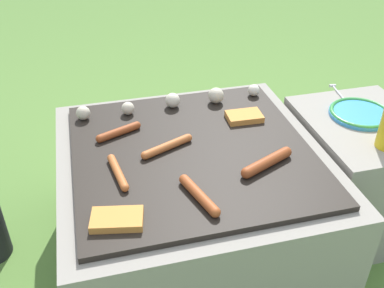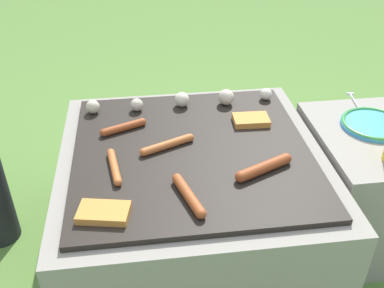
% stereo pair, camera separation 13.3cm
% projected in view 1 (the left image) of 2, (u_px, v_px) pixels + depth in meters
% --- Properties ---
extents(ground_plane, '(14.00, 14.00, 0.00)m').
position_uv_depth(ground_plane, '(192.00, 249.00, 1.58)').
color(ground_plane, '#567F38').
extents(grill, '(0.80, 0.80, 0.43)m').
position_uv_depth(grill, '(192.00, 204.00, 1.46)').
color(grill, gray).
rests_on(grill, ground_plane).
extents(side_ledge, '(0.38, 0.46, 0.43)m').
position_uv_depth(side_ledge, '(354.00, 174.00, 1.59)').
color(side_ledge, gray).
rests_on(side_ledge, ground_plane).
extents(sausage_front_center, '(0.07, 0.17, 0.03)m').
position_uv_depth(sausage_front_center, '(199.00, 195.00, 1.15)').
color(sausage_front_center, '#A34C23').
rests_on(sausage_front_center, grill).
extents(sausage_mid_right, '(0.17, 0.08, 0.02)m').
position_uv_depth(sausage_mid_right, '(167.00, 146.00, 1.33)').
color(sausage_mid_right, '#B7602D').
rests_on(sausage_mid_right, grill).
extents(sausage_front_left, '(0.04, 0.17, 0.02)m').
position_uv_depth(sausage_front_left, '(118.00, 172.00, 1.23)').
color(sausage_front_left, '#B7602D').
rests_on(sausage_front_left, grill).
extents(sausage_mid_left, '(0.18, 0.10, 0.03)m').
position_uv_depth(sausage_mid_left, '(267.00, 162.00, 1.26)').
color(sausage_mid_left, '#93421E').
rests_on(sausage_mid_left, grill).
extents(sausage_back_left, '(0.15, 0.08, 0.02)m').
position_uv_depth(sausage_back_left, '(119.00, 132.00, 1.40)').
color(sausage_back_left, '#93421E').
rests_on(sausage_back_left, grill).
extents(bread_slice_right, '(0.12, 0.08, 0.02)m').
position_uv_depth(bread_slice_right, '(244.00, 117.00, 1.48)').
color(bread_slice_right, '#D18438').
rests_on(bread_slice_right, grill).
extents(bread_slice_left, '(0.14, 0.10, 0.02)m').
position_uv_depth(bread_slice_left, '(117.00, 219.00, 1.08)').
color(bread_slice_left, '#D18438').
rests_on(bread_slice_left, grill).
extents(mushroom_row, '(0.65, 0.07, 0.05)m').
position_uv_depth(mushroom_row, '(176.00, 101.00, 1.55)').
color(mushroom_row, beige).
rests_on(mushroom_row, grill).
extents(plate_colorful, '(0.21, 0.21, 0.02)m').
position_uv_depth(plate_colorful, '(360.00, 113.00, 1.51)').
color(plate_colorful, '#338CCC').
rests_on(plate_colorful, side_ledge).
extents(fork_utensil, '(0.04, 0.21, 0.01)m').
position_uv_depth(fork_utensil, '(342.00, 97.00, 1.62)').
color(fork_utensil, silver).
rests_on(fork_utensil, side_ledge).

